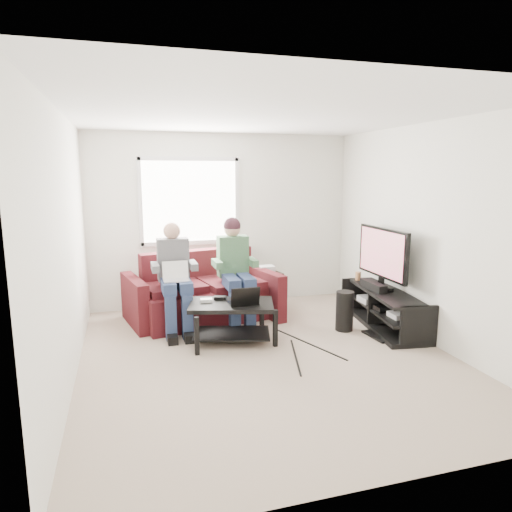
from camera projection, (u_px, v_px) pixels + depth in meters
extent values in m
plane|color=#B9A290|center=(267.00, 356.00, 5.08)|extent=(4.50, 4.50, 0.00)
plane|color=white|center=(268.00, 114.00, 4.61)|extent=(4.50, 4.50, 0.00)
plane|color=silver|center=(223.00, 220.00, 6.97)|extent=(4.50, 0.00, 4.50)
plane|color=silver|center=(382.00, 294.00, 2.72)|extent=(4.50, 0.00, 4.50)
plane|color=silver|center=(66.00, 250.00, 4.30)|extent=(0.00, 4.50, 4.50)
plane|color=silver|center=(428.00, 234.00, 5.40)|extent=(0.00, 4.50, 4.50)
cube|color=white|center=(190.00, 201.00, 6.77)|extent=(1.40, 0.01, 1.20)
cube|color=silver|center=(190.00, 201.00, 6.76)|extent=(1.48, 0.04, 1.28)
cube|color=#4F1613|center=(203.00, 304.00, 6.31)|extent=(1.81, 1.21, 0.46)
cube|color=#4F1613|center=(197.00, 266.00, 6.60)|extent=(1.66, 0.54, 0.47)
cube|color=#4F1613|center=(135.00, 302.00, 6.05)|extent=(0.35, 0.99, 0.65)
cube|color=#4F1613|center=(265.00, 292.00, 6.55)|extent=(0.35, 0.99, 0.65)
cube|color=#4F1613|center=(173.00, 287.00, 6.13)|extent=(0.90, 0.90, 0.10)
cube|color=#4F1613|center=(231.00, 283.00, 6.36)|extent=(0.90, 0.90, 0.10)
cube|color=navy|center=(168.00, 286.00, 5.66)|extent=(0.16, 0.45, 0.14)
cube|color=navy|center=(185.00, 285.00, 5.71)|extent=(0.16, 0.45, 0.14)
cube|color=navy|center=(171.00, 318.00, 5.54)|extent=(0.13, 0.13, 0.56)
cube|color=navy|center=(187.00, 316.00, 5.60)|extent=(0.13, 0.13, 0.56)
cube|color=#5B5C61|center=(173.00, 259.00, 5.94)|extent=(0.40, 0.22, 0.55)
sphere|color=tan|center=(172.00, 231.00, 5.89)|extent=(0.22, 0.22, 0.22)
cube|color=navy|center=(231.00, 282.00, 5.88)|extent=(0.16, 0.45, 0.14)
cube|color=navy|center=(246.00, 281.00, 5.93)|extent=(0.16, 0.45, 0.14)
cube|color=navy|center=(235.00, 312.00, 5.76)|extent=(0.13, 0.13, 0.56)
cube|color=navy|center=(250.00, 311.00, 5.82)|extent=(0.13, 0.13, 0.56)
cube|color=#595C5C|center=(233.00, 256.00, 6.16)|extent=(0.40, 0.22, 0.55)
sphere|color=tan|center=(232.00, 229.00, 6.11)|extent=(0.22, 0.22, 0.22)
sphere|color=#2F171F|center=(232.00, 226.00, 6.11)|extent=(0.23, 0.23, 0.23)
cube|color=black|center=(231.00, 305.00, 5.43)|extent=(1.11, 0.84, 0.05)
cube|color=black|center=(232.00, 333.00, 5.49)|extent=(1.01, 0.74, 0.02)
cube|color=black|center=(197.00, 336.00, 5.09)|extent=(0.05, 0.05, 0.44)
cube|color=black|center=(275.00, 328.00, 5.34)|extent=(0.05, 0.05, 0.44)
cube|color=black|center=(190.00, 321.00, 5.60)|extent=(0.05, 0.05, 0.44)
cube|color=black|center=(262.00, 315.00, 5.86)|extent=(0.05, 0.05, 0.44)
cube|color=silver|center=(206.00, 300.00, 5.46)|extent=(0.15, 0.11, 0.04)
cube|color=black|center=(220.00, 298.00, 5.56)|extent=(0.16, 0.13, 0.04)
cube|color=gray|center=(252.00, 296.00, 5.65)|extent=(0.16, 0.12, 0.04)
cube|color=black|center=(385.00, 292.00, 5.95)|extent=(0.66, 1.56, 0.04)
cube|color=black|center=(384.00, 309.00, 5.99)|extent=(0.61, 1.50, 0.03)
cube|color=black|center=(383.00, 325.00, 6.03)|extent=(0.66, 1.56, 0.06)
cube|color=black|center=(419.00, 327.00, 5.29)|extent=(0.45, 0.10, 0.50)
cube|color=black|center=(357.00, 295.00, 6.69)|extent=(0.45, 0.10, 0.50)
cube|color=black|center=(381.00, 287.00, 6.04)|extent=(0.12, 0.40, 0.04)
cube|color=black|center=(381.00, 281.00, 6.02)|extent=(0.06, 0.06, 0.12)
cube|color=black|center=(383.00, 253.00, 5.95)|extent=(0.05, 1.10, 0.65)
cube|color=#E6366F|center=(381.00, 253.00, 5.94)|extent=(0.01, 1.01, 0.58)
cube|color=black|center=(373.00, 286.00, 6.00)|extent=(0.12, 0.50, 0.10)
cylinder|color=#B17A4C|center=(358.00, 276.00, 6.52)|extent=(0.08, 0.08, 0.12)
cube|color=silver|center=(402.00, 315.00, 5.60)|extent=(0.30, 0.22, 0.06)
cube|color=gray|center=(372.00, 299.00, 6.26)|extent=(0.34, 0.26, 0.08)
cube|color=black|center=(386.00, 306.00, 5.93)|extent=(0.38, 0.30, 0.07)
cylinder|color=black|center=(345.00, 311.00, 5.89)|extent=(0.23, 0.23, 0.52)
cube|color=black|center=(376.00, 336.00, 5.67)|extent=(0.18, 0.45, 0.02)
cube|color=black|center=(266.00, 291.00, 6.78)|extent=(0.38, 0.38, 0.57)
cube|color=silver|center=(266.00, 269.00, 6.72)|extent=(0.22, 0.18, 0.10)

